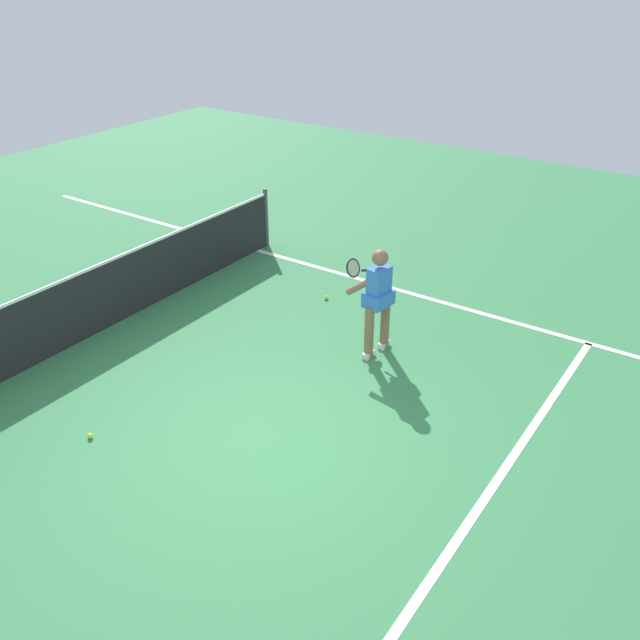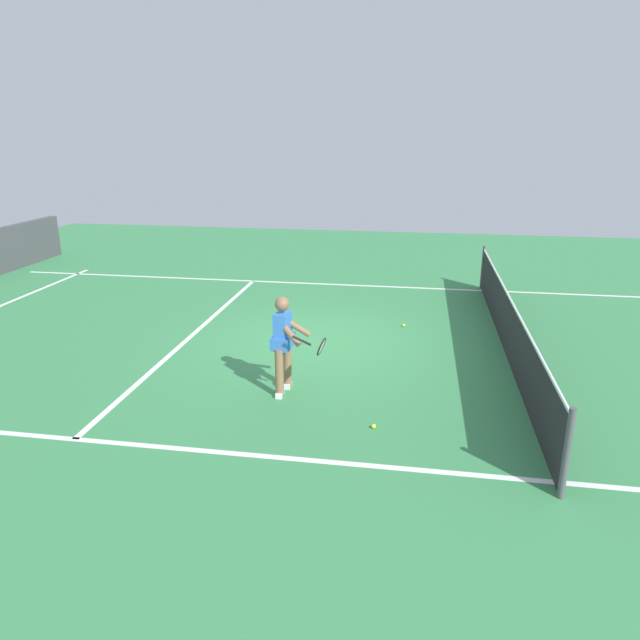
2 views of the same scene
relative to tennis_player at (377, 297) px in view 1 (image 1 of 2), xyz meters
The scene contains 7 objects.
ground_plane 2.61m from the tennis_player, behind, with size 26.53×26.53×0.00m, color #38844C.
service_line_marking 3.57m from the tennis_player, 135.26° to the right, with size 8.74×0.10×0.01m, color white.
sideline_right_marking 2.08m from the tennis_player, ahead, with size 0.10×18.41×0.01m, color white.
court_net 4.42m from the tennis_player, 124.07° to the left, with size 9.42×0.08×1.11m.
tennis_player is the anchor object (origin of this frame).
tennis_ball_near 4.05m from the tennis_player, 153.94° to the left, with size 0.07×0.07×0.07m, color #D1E533.
tennis_ball_mid 1.92m from the tennis_player, 57.03° to the left, with size 0.07×0.07×0.07m, color #D1E533.
Camera 1 is at (-4.94, -4.15, 5.09)m, focal length 39.21 mm.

